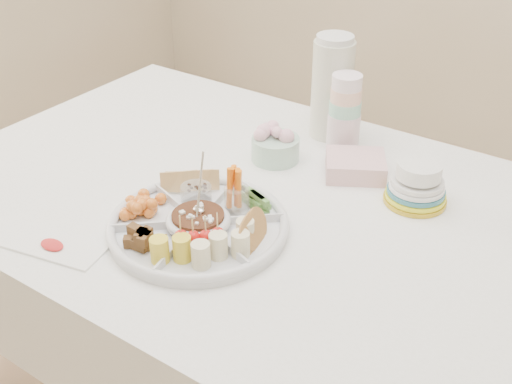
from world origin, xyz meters
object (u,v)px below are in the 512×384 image
Objects in this scene: dining_table at (247,314)px; thermos at (332,86)px; plate_stack at (417,185)px; party_tray at (198,223)px.

dining_table is 0.65m from thermos.
dining_table is 0.58m from plate_stack.
plate_stack is (0.34, 0.19, 0.43)m from dining_table.
party_tray is 0.58m from thermos.
thermos reaches higher than plate_stack.
plate_stack is (0.33, 0.37, 0.02)m from party_tray.
party_tray is 0.50m from plate_stack.
dining_table is at bearing -151.15° from plate_stack.
plate_stack is at bearing 48.25° from party_tray.
thermos is at bearing 149.68° from plate_stack.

